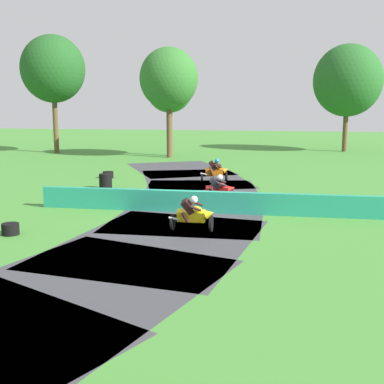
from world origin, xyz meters
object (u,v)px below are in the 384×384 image
motorcycle_trailing_orange (216,171)px  tire_stack_extra_a (108,175)px  motorcycle_lead_yellow (193,214)px  tire_stack_far (106,181)px  tire_stack_mid_b (91,197)px  tire_stack_mid_a (10,229)px  motorcycle_chase_red (218,189)px

motorcycle_trailing_orange → tire_stack_extra_a: (-6.60, 0.47, -0.45)m
motorcycle_lead_yellow → motorcycle_trailing_orange: (-0.62, 11.22, 0.02)m
tire_stack_far → tire_stack_extra_a: (-1.14, 3.67, -0.20)m
motorcycle_lead_yellow → tire_stack_mid_b: motorcycle_lead_yellow is taller
tire_stack_mid_a → tire_stack_mid_b: size_ratio=0.75×
motorcycle_trailing_orange → tire_stack_mid_a: (-5.57, -12.72, -0.45)m
motorcycle_chase_red → motorcycle_trailing_orange: bearing=98.4°
motorcycle_chase_red → tire_stack_far: bearing=155.9°
tire_stack_mid_a → tire_stack_mid_b: 5.19m
tire_stack_mid_b → tire_stack_extra_a: tire_stack_mid_b is taller
motorcycle_trailing_orange → tire_stack_extra_a: bearing=175.9°
tire_stack_extra_a → motorcycle_chase_red: bearing=-41.0°
motorcycle_lead_yellow → motorcycle_trailing_orange: bearing=93.1°
motorcycle_trailing_orange → tire_stack_mid_b: (-4.58, -7.63, -0.25)m
motorcycle_lead_yellow → tire_stack_mid_b: 6.32m
tire_stack_mid_b → tire_stack_far: (-0.88, 4.44, -0.00)m
motorcycle_lead_yellow → tire_stack_mid_b: size_ratio=2.10×
tire_stack_far → tire_stack_extra_a: size_ratio=1.25×
tire_stack_mid_b → tire_stack_far: same height
tire_stack_extra_a → tire_stack_far: bearing=-72.8°
tire_stack_far → motorcycle_trailing_orange: bearing=30.3°
motorcycle_chase_red → tire_stack_mid_b: motorcycle_chase_red is taller
motorcycle_lead_yellow → tire_stack_mid_b: (-5.20, 3.58, -0.23)m
motorcycle_lead_yellow → tire_stack_extra_a: size_ratio=2.64×
tire_stack_mid_b → motorcycle_trailing_orange: bearing=59.0°
tire_stack_mid_a → tire_stack_extra_a: same height
motorcycle_trailing_orange → tire_stack_mid_a: bearing=-113.6°
motorcycle_chase_red → motorcycle_trailing_orange: motorcycle_trailing_orange is taller
motorcycle_lead_yellow → tire_stack_extra_a: motorcycle_lead_yellow is taller
motorcycle_chase_red → tire_stack_extra_a: (-7.49, 6.51, -0.44)m
tire_stack_mid_a → tire_stack_extra_a: 13.24m
tire_stack_mid_a → tire_stack_extra_a: size_ratio=0.94×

